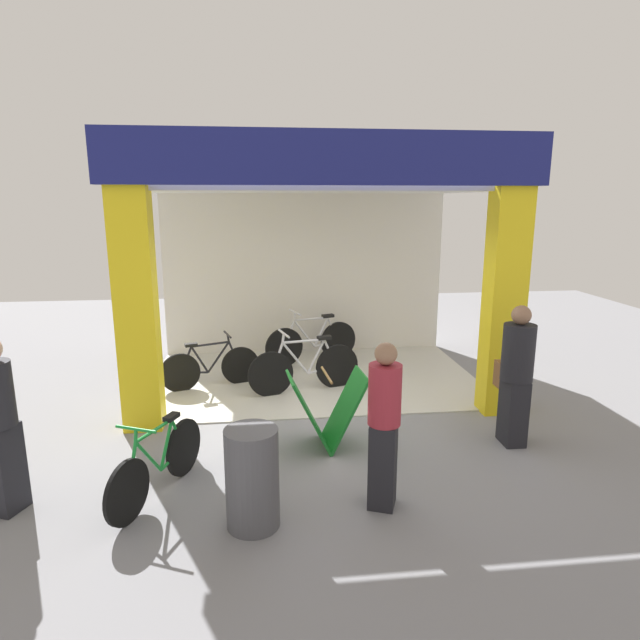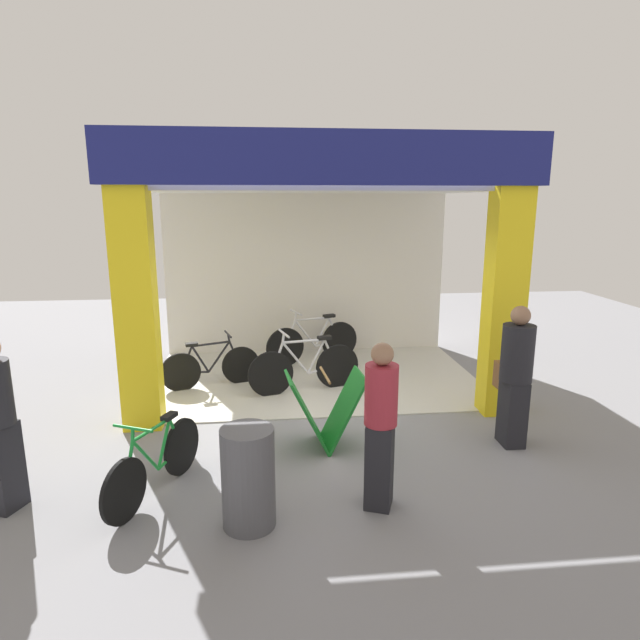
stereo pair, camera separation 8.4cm
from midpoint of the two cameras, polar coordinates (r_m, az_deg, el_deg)
name	(u,v)px [view 2 (the right image)]	position (r m, az deg, el deg)	size (l,w,h in m)	color
ground_plane	(326,418)	(7.18, 1.03, -10.46)	(18.26, 18.26, 0.00)	gray
shop_facade	(314,258)	(8.31, -0.32, 6.64)	(5.33, 3.59, 3.61)	beige
bicycle_inside_0	(313,342)	(9.40, -0.47, -2.32)	(1.65, 0.65, 0.95)	black
bicycle_inside_1	(211,367)	(8.34, -11.26, -4.90)	(1.46, 0.51, 0.83)	black
bicycle_inside_2	(305,368)	(7.99, -1.29, -5.09)	(1.68, 0.56, 0.95)	black
bicycle_parked_0	(155,463)	(5.57, -16.72, -14.44)	(0.66, 1.40, 0.84)	black
sandwich_board_sign	(325,410)	(6.27, 0.92, -9.60)	(0.92, 0.63, 0.89)	#197226
pedestrian_0	(515,374)	(6.60, 20.40, -5.44)	(0.37, 0.64, 1.67)	black
pedestrian_1	(380,426)	(5.01, 6.95, -11.13)	(0.39, 0.39, 1.59)	black
trash_bin	(248,478)	(4.90, -7.16, -16.34)	(0.47, 0.47, 0.91)	#4C4C51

